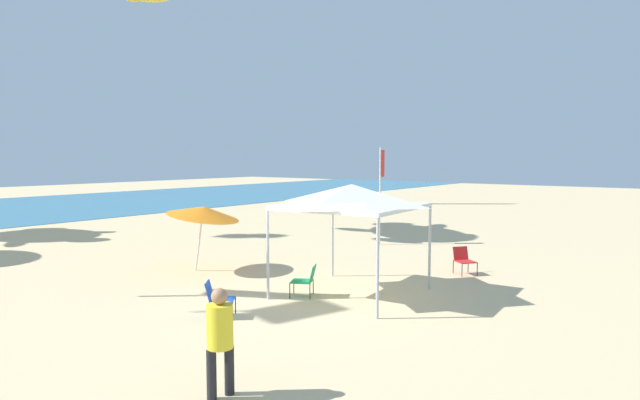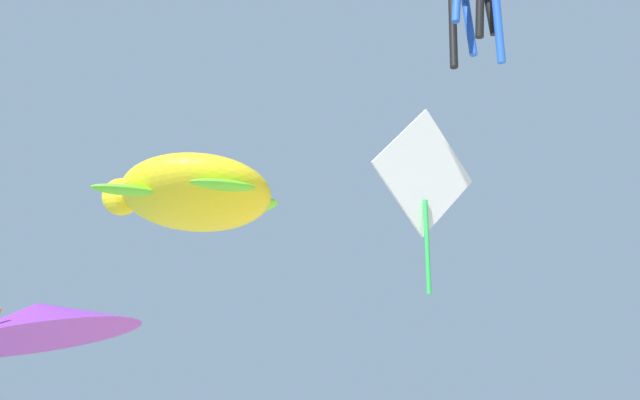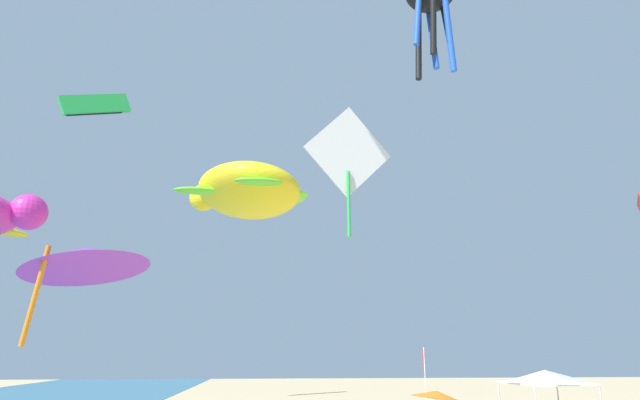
{
  "view_description": "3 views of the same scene",
  "coord_description": "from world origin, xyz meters",
  "px_view_note": "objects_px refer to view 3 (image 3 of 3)",
  "views": [
    {
      "loc": [
        -10.05,
        -8.1,
        3.62
      ],
      "look_at": [
        2.03,
        1.02,
        2.39
      ],
      "focal_mm": 30.32,
      "sensor_mm": 36.0,
      "label": 1
    },
    {
      "loc": [
        -19.95,
        16.92,
        5.58
      ],
      "look_at": [
        -1.48,
        10.62,
        10.57
      ],
      "focal_mm": 36.52,
      "sensor_mm": 36.0,
      "label": 2
    },
    {
      "loc": [
        -23.05,
        12.3,
        3.65
      ],
      "look_at": [
        -1.48,
        10.33,
        9.89
      ],
      "focal_mm": 29.84,
      "sensor_mm": 36.0,
      "label": 3
    }
  ],
  "objects_px": {
    "beach_umbrella": "(436,395)",
    "banner_flag": "(425,375)",
    "canopy_tent": "(545,377)",
    "kite_turtle_yellow": "(246,192)",
    "kite_delta_purple": "(86,259)",
    "kite_parafoil_green": "(96,105)",
    "kite_diamond_white": "(348,156)"
  },
  "relations": [
    {
      "from": "beach_umbrella",
      "to": "kite_diamond_white",
      "type": "xyz_separation_m",
      "value": [
        -8.11,
        4.96,
        7.93
      ]
    },
    {
      "from": "kite_parafoil_green",
      "to": "kite_diamond_white",
      "type": "relative_size",
      "value": 1.04
    },
    {
      "from": "kite_turtle_yellow",
      "to": "kite_parafoil_green",
      "type": "xyz_separation_m",
      "value": [
        9.74,
        11.92,
        9.43
      ]
    },
    {
      "from": "canopy_tent",
      "to": "kite_turtle_yellow",
      "type": "height_order",
      "value": "kite_turtle_yellow"
    },
    {
      "from": "beach_umbrella",
      "to": "kite_parafoil_green",
      "type": "relative_size",
      "value": 0.5
    },
    {
      "from": "banner_flag",
      "to": "kite_delta_purple",
      "type": "relative_size",
      "value": 0.77
    },
    {
      "from": "banner_flag",
      "to": "canopy_tent",
      "type": "bearing_deg",
      "value": -154.55
    },
    {
      "from": "banner_flag",
      "to": "kite_diamond_white",
      "type": "relative_size",
      "value": 0.91
    },
    {
      "from": "canopy_tent",
      "to": "kite_parafoil_green",
      "type": "relative_size",
      "value": 0.76
    },
    {
      "from": "kite_delta_purple",
      "to": "kite_turtle_yellow",
      "type": "bearing_deg",
      "value": 10.49
    },
    {
      "from": "kite_delta_purple",
      "to": "kite_diamond_white",
      "type": "xyz_separation_m",
      "value": [
        -0.47,
        -8.03,
        3.42
      ]
    },
    {
      "from": "kite_diamond_white",
      "to": "banner_flag",
      "type": "bearing_deg",
      "value": -120.04
    },
    {
      "from": "beach_umbrella",
      "to": "banner_flag",
      "type": "xyz_separation_m",
      "value": [
        7.85,
        -1.76,
        0.5
      ]
    },
    {
      "from": "beach_umbrella",
      "to": "kite_diamond_white",
      "type": "distance_m",
      "value": 12.39
    },
    {
      "from": "banner_flag",
      "to": "kite_parafoil_green",
      "type": "xyz_separation_m",
      "value": [
        5.36,
        22.5,
        19.05
      ]
    },
    {
      "from": "kite_parafoil_green",
      "to": "kite_diamond_white",
      "type": "bearing_deg",
      "value": 91.52
    },
    {
      "from": "canopy_tent",
      "to": "banner_flag",
      "type": "distance_m",
      "value": 8.24
    },
    {
      "from": "kite_diamond_white",
      "to": "canopy_tent",
      "type": "bearing_deg",
      "value": -147.48
    },
    {
      "from": "kite_turtle_yellow",
      "to": "kite_diamond_white",
      "type": "height_order",
      "value": "kite_turtle_yellow"
    },
    {
      "from": "banner_flag",
      "to": "kite_diamond_white",
      "type": "bearing_deg",
      "value": 157.18
    },
    {
      "from": "beach_umbrella",
      "to": "banner_flag",
      "type": "distance_m",
      "value": 8.06
    },
    {
      "from": "canopy_tent",
      "to": "kite_parafoil_green",
      "type": "distance_m",
      "value": 34.62
    },
    {
      "from": "banner_flag",
      "to": "kite_parafoil_green",
      "type": "relative_size",
      "value": 0.87
    },
    {
      "from": "canopy_tent",
      "to": "beach_umbrella",
      "type": "relative_size",
      "value": 1.51
    },
    {
      "from": "beach_umbrella",
      "to": "kite_delta_purple",
      "type": "xyz_separation_m",
      "value": [
        -7.64,
        12.99,
        4.51
      ]
    },
    {
      "from": "canopy_tent",
      "to": "kite_delta_purple",
      "type": "height_order",
      "value": "kite_delta_purple"
    },
    {
      "from": "beach_umbrella",
      "to": "banner_flag",
      "type": "relative_size",
      "value": 0.58
    },
    {
      "from": "banner_flag",
      "to": "kite_delta_purple",
      "type": "distance_m",
      "value": 21.76
    },
    {
      "from": "canopy_tent",
      "to": "kite_delta_purple",
      "type": "bearing_deg",
      "value": 113.78
    },
    {
      "from": "kite_turtle_yellow",
      "to": "kite_delta_purple",
      "type": "bearing_deg",
      "value": 106.57
    },
    {
      "from": "canopy_tent",
      "to": "kite_diamond_white",
      "type": "height_order",
      "value": "kite_diamond_white"
    },
    {
      "from": "kite_turtle_yellow",
      "to": "kite_parafoil_green",
      "type": "height_order",
      "value": "kite_parafoil_green"
    }
  ]
}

